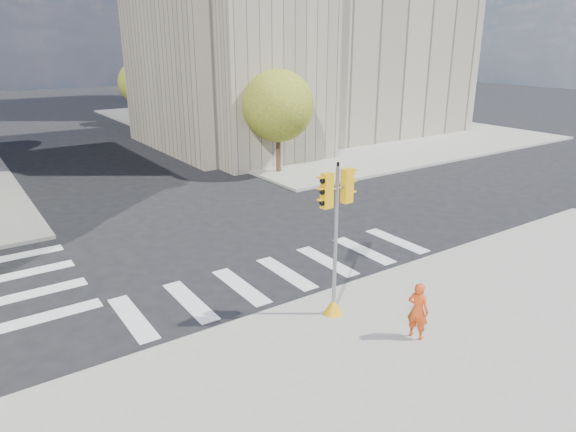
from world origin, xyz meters
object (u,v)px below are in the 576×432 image
at_px(lamp_far, 168,79).
at_px(lamp_near, 251,91).
at_px(traffic_signal, 335,253).
at_px(photographer, 418,311).

bearing_deg(lamp_far, lamp_near, -90.00).
relative_size(lamp_far, traffic_signal, 1.81).
xyz_separation_m(lamp_far, traffic_signal, (-8.67, -33.30, -2.53)).
bearing_deg(photographer, lamp_far, -30.27).
bearing_deg(lamp_far, traffic_signal, -104.60).
bearing_deg(traffic_signal, photographer, -70.46).
xyz_separation_m(lamp_near, traffic_signal, (-8.67, -19.30, -2.53)).
xyz_separation_m(traffic_signal, photographer, (1.03, -2.21, -1.11)).
distance_m(lamp_near, photographer, 23.11).
xyz_separation_m(lamp_near, lamp_far, (0.00, 14.00, 0.00)).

